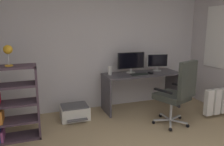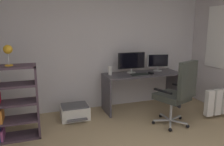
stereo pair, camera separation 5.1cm
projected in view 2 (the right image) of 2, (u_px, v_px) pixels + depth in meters
The scene contains 11 objects.
wall_back at pixel (94, 46), 4.47m from camera, with size 4.71×0.10×2.57m, color silver.
desk at pixel (142, 82), 4.51m from camera, with size 1.56×0.57×0.75m.
monitor_main at pixel (132, 61), 4.46m from camera, with size 0.57×0.18×0.41m.
monitor_secondary at pixel (158, 61), 4.66m from camera, with size 0.45×0.18×0.36m.
keyboard at pixel (139, 74), 4.33m from camera, with size 0.34×0.13×0.02m, color black.
computer_mouse at pixel (151, 73), 4.40m from camera, with size 0.06×0.10×0.03m, color black.
desktop_speaker at pixel (110, 71), 4.30m from camera, with size 0.07×0.07×0.17m, color silver.
office_chair at pixel (178, 92), 3.68m from camera, with size 0.64×0.70×1.14m.
bookshelf at pixel (2, 106), 3.25m from camera, with size 0.83×0.34×1.12m.
desk_lamp at pixel (8, 51), 3.13m from camera, with size 0.13×0.13×0.30m.
printer at pixel (75, 112), 4.09m from camera, with size 0.51×0.48×0.26m.
Camera 2 is at (-1.13, -1.51, 1.69)m, focal length 35.65 mm.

